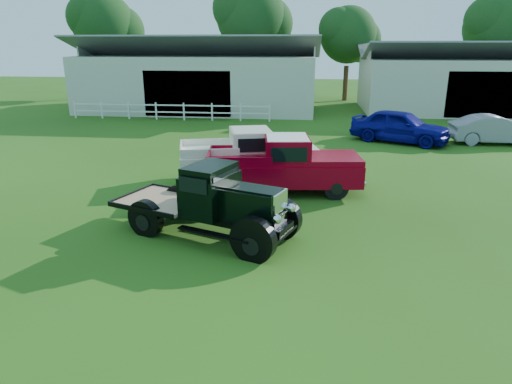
# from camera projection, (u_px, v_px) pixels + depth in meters

# --- Properties ---
(ground) EXTENTS (120.00, 120.00, 0.00)m
(ground) POSITION_uv_depth(u_px,v_px,m) (244.00, 242.00, 12.36)
(ground) COLOR #22460F
(shed_left) EXTENTS (18.80, 10.20, 5.60)m
(shed_left) POSITION_uv_depth(u_px,v_px,m) (202.00, 74.00, 36.80)
(shed_left) COLOR #999C86
(shed_left) RESTS_ON ground
(shed_right) EXTENTS (16.80, 9.20, 5.20)m
(shed_right) POSITION_uv_depth(u_px,v_px,m) (469.00, 77.00, 35.56)
(shed_right) COLOR #999C86
(shed_right) RESTS_ON ground
(fence_rail) EXTENTS (14.20, 0.16, 1.20)m
(fence_rail) POSITION_uv_depth(u_px,v_px,m) (170.00, 111.00, 31.92)
(fence_rail) COLOR white
(fence_rail) RESTS_ON ground
(tree_a) EXTENTS (6.30, 6.30, 10.50)m
(tree_a) POSITION_uv_depth(u_px,v_px,m) (105.00, 42.00, 43.82)
(tree_a) COLOR #12350F
(tree_a) RESTS_ON ground
(tree_b) EXTENTS (6.90, 6.90, 11.50)m
(tree_b) POSITION_uv_depth(u_px,v_px,m) (251.00, 36.00, 43.11)
(tree_b) COLOR #12350F
(tree_b) RESTS_ON ground
(tree_c) EXTENTS (5.40, 5.40, 9.00)m
(tree_c) POSITION_uv_depth(u_px,v_px,m) (347.00, 51.00, 41.60)
(tree_c) COLOR #12350F
(tree_c) RESTS_ON ground
(tree_d) EXTENTS (6.00, 6.00, 10.00)m
(tree_d) POSITION_uv_depth(u_px,v_px,m) (493.00, 45.00, 40.99)
(tree_d) COLOR #12350F
(tree_d) RESTS_ON ground
(vintage_flatbed) EXTENTS (5.55, 3.74, 2.05)m
(vintage_flatbed) POSITION_uv_depth(u_px,v_px,m) (208.00, 200.00, 12.52)
(vintage_flatbed) COLOR black
(vintage_flatbed) RESTS_ON ground
(red_pickup) EXTENTS (5.82, 2.81, 2.04)m
(red_pickup) POSITION_uv_depth(u_px,v_px,m) (284.00, 164.00, 16.27)
(red_pickup) COLOR #940016
(red_pickup) RESTS_ON ground
(white_pickup) EXTENTS (5.76, 3.39, 1.98)m
(white_pickup) POSITION_uv_depth(u_px,v_px,m) (248.00, 156.00, 17.63)
(white_pickup) COLOR #EEE7CE
(white_pickup) RESTS_ON ground
(misc_car_blue) EXTENTS (5.54, 4.21, 1.76)m
(misc_car_blue) POSITION_uv_depth(u_px,v_px,m) (400.00, 126.00, 24.58)
(misc_car_blue) COLOR #070775
(misc_car_blue) RESTS_ON ground
(misc_car_grey) EXTENTS (4.61, 1.68, 1.51)m
(misc_car_grey) POSITION_uv_depth(u_px,v_px,m) (495.00, 130.00, 24.23)
(misc_car_grey) COLOR gray
(misc_car_grey) RESTS_ON ground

